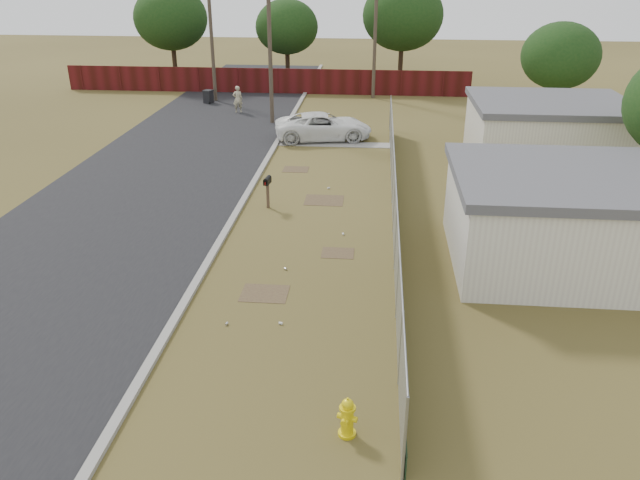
# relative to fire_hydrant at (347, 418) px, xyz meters

# --- Properties ---
(ground) EXTENTS (120.00, 120.00, 0.00)m
(ground) POSITION_rel_fire_hydrant_xyz_m (-1.98, 10.83, -0.45)
(ground) COLOR brown
(ground) RESTS_ON ground
(street) EXTENTS (15.10, 60.00, 0.12)m
(street) POSITION_rel_fire_hydrant_xyz_m (-8.73, 18.88, -0.43)
(street) COLOR black
(street) RESTS_ON ground
(chainlink_fence) EXTENTS (0.10, 27.06, 2.02)m
(chainlink_fence) POSITION_rel_fire_hydrant_xyz_m (1.15, 11.85, 0.35)
(chainlink_fence) COLOR gray
(chainlink_fence) RESTS_ON ground
(privacy_fence) EXTENTS (30.00, 0.12, 1.80)m
(privacy_fence) POSITION_rel_fire_hydrant_xyz_m (-7.98, 35.83, 0.45)
(privacy_fence) COLOR #490F10
(privacy_fence) RESTS_ON ground
(utility_poles) EXTENTS (12.60, 8.24, 9.00)m
(utility_poles) POSITION_rel_fire_hydrant_xyz_m (-5.64, 31.49, 4.25)
(utility_poles) COLOR #453B2E
(utility_poles) RESTS_ON ground
(houses) EXTENTS (9.30, 17.24, 3.10)m
(houses) POSITION_rel_fire_hydrant_xyz_m (7.72, 13.96, 1.12)
(houses) COLOR silver
(houses) RESTS_ON ground
(horizon_trees) EXTENTS (33.32, 31.94, 7.78)m
(horizon_trees) POSITION_rel_fire_hydrant_xyz_m (-1.14, 34.38, 4.18)
(horizon_trees) COLOR #342517
(horizon_trees) RESTS_ON ground
(fire_hydrant) EXTENTS (0.47, 0.47, 0.95)m
(fire_hydrant) POSITION_rel_fire_hydrant_xyz_m (0.00, 0.00, 0.00)
(fire_hydrant) COLOR yellow
(fire_hydrant) RESTS_ON ground
(mailbox) EXTENTS (0.26, 0.57, 1.30)m
(mailbox) POSITION_rel_fire_hydrant_xyz_m (-3.85, 12.81, 0.58)
(mailbox) COLOR brown
(mailbox) RESTS_ON ground
(pickup_truck) EXTENTS (5.66, 3.44, 1.47)m
(pickup_truck) POSITION_rel_fire_hydrant_xyz_m (-2.54, 23.31, 0.29)
(pickup_truck) COLOR white
(pickup_truck) RESTS_ON ground
(pedestrian) EXTENTS (0.73, 0.61, 1.72)m
(pedestrian) POSITION_rel_fire_hydrant_xyz_m (-8.62, 29.36, 0.41)
(pedestrian) COLOR tan
(pedestrian) RESTS_ON ground
(trash_bin) EXTENTS (0.75, 0.80, 0.89)m
(trash_bin) POSITION_rel_fire_hydrant_xyz_m (-11.26, 31.97, 0.01)
(trash_bin) COLOR black
(trash_bin) RESTS_ON ground
(scattered_litter) EXTENTS (2.91, 11.37, 0.07)m
(scattered_litter) POSITION_rel_fire_hydrant_xyz_m (-2.04, 8.25, -0.41)
(scattered_litter) COLOR silver
(scattered_litter) RESTS_ON ground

